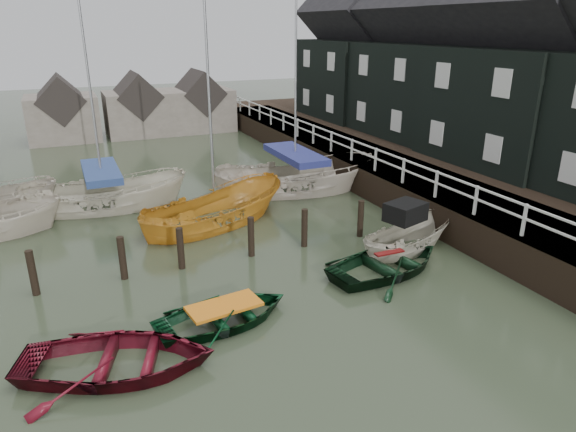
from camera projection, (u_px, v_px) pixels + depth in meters
name	position (u px, v px, depth m)	size (l,w,h in m)	color
ground	(248.00, 303.00, 14.54)	(120.00, 120.00, 0.00)	#2C3521
pier	(356.00, 164.00, 26.46)	(3.04, 32.00, 2.70)	black
land_strip	(440.00, 166.00, 28.79)	(14.00, 38.00, 1.50)	black
quay_houses	(469.00, 62.00, 25.66)	(6.52, 28.14, 10.01)	black
mooring_pilings	(184.00, 254.00, 16.52)	(13.72, 0.22, 1.80)	black
far_sheds	(136.00, 108.00, 36.51)	(14.00, 4.08, 4.39)	#665B51
rowboat_red	(119.00, 371.00, 11.70)	(3.13, 4.39, 0.91)	#530B17
rowboat_green	(225.00, 323.00, 13.60)	(2.63, 3.68, 0.76)	black
rowboat_dkgreen	(388.00, 272.00, 16.42)	(3.02, 4.22, 0.87)	black
motorboat	(406.00, 247.00, 17.98)	(4.45, 2.70, 2.49)	beige
sailboat_b	(106.00, 206.00, 22.18)	(7.32, 3.64, 11.51)	beige
sailboat_c	(216.00, 222.00, 20.52)	(7.16, 4.75, 11.46)	#C68325
sailboat_d	(295.00, 189.00, 24.47)	(8.19, 4.53, 11.88)	beige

